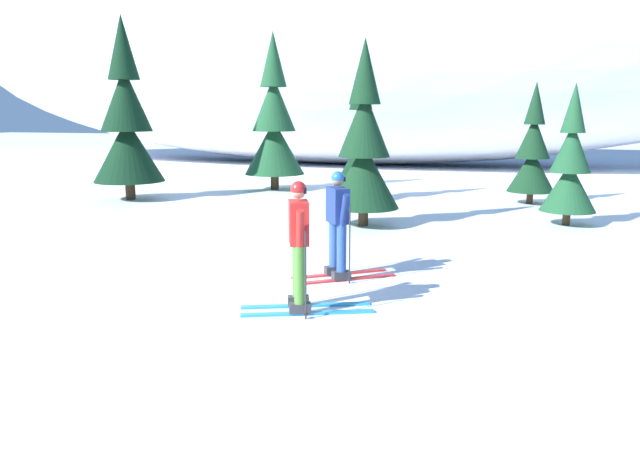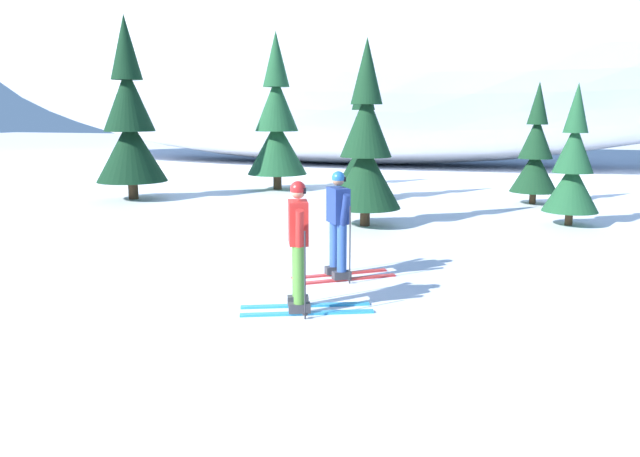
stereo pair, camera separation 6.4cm
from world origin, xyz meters
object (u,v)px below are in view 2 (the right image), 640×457
at_px(pine_tree_far_left, 129,124).
at_px(pine_tree_center_right, 366,149).
at_px(pine_tree_far_right, 573,167).
at_px(pine_tree_right, 535,153).
at_px(pine_tree_left, 277,125).
at_px(skier_red_jacket, 299,244).
at_px(skier_navy_jacket, 339,223).
at_px(pine_tree_center_left, 363,143).

relative_size(pine_tree_far_left, pine_tree_center_right, 1.28).
bearing_deg(pine_tree_far_right, pine_tree_right, 102.05).
distance_m(pine_tree_left, pine_tree_far_right, 9.96).
bearing_deg(skier_red_jacket, pine_tree_far_right, 63.45).
distance_m(pine_tree_far_left, pine_tree_left, 4.84).
relative_size(skier_navy_jacket, pine_tree_center_right, 0.40).
bearing_deg(pine_tree_left, pine_tree_far_right, -25.79).
bearing_deg(pine_tree_far_left, skier_red_jacket, -45.75).
distance_m(skier_red_jacket, pine_tree_right, 11.60).
xyz_separation_m(skier_navy_jacket, pine_tree_right, (3.13, 9.43, 0.55)).
height_order(skier_red_jacket, pine_tree_right, pine_tree_right).
bearing_deg(skier_navy_jacket, skier_red_jacket, -91.56).
height_order(pine_tree_left, pine_tree_far_right, pine_tree_left).
relative_size(pine_tree_center_left, pine_tree_center_right, 0.96).
bearing_deg(pine_tree_center_left, pine_tree_far_right, -26.76).
relative_size(pine_tree_center_left, pine_tree_right, 1.18).
distance_m(pine_tree_right, pine_tree_far_right, 3.44).
distance_m(pine_tree_far_left, pine_tree_far_right, 12.28).
xyz_separation_m(skier_navy_jacket, pine_tree_far_right, (3.84, 6.07, 0.47)).
bearing_deg(pine_tree_center_right, skier_navy_jacket, -81.85).
bearing_deg(pine_tree_right, pine_tree_left, 173.35).
xyz_separation_m(pine_tree_center_right, pine_tree_far_right, (4.50, 1.49, -0.40)).
bearing_deg(pine_tree_left, pine_tree_right, -6.65).
height_order(pine_tree_left, pine_tree_center_right, pine_tree_left).
relative_size(pine_tree_far_left, pine_tree_left, 1.03).
bearing_deg(pine_tree_center_right, pine_tree_far_right, 18.33).
bearing_deg(skier_red_jacket, pine_tree_right, 74.11).
relative_size(skier_navy_jacket, pine_tree_right, 0.49).
height_order(skier_navy_jacket, pine_tree_left, pine_tree_left).
distance_m(skier_red_jacket, pine_tree_far_right, 8.72).
relative_size(pine_tree_far_left, pine_tree_far_right, 1.66).
xyz_separation_m(skier_red_jacket, pine_tree_far_right, (3.89, 7.79, 0.46)).
bearing_deg(pine_tree_far_right, pine_tree_left, 154.21).
distance_m(pine_tree_center_left, pine_tree_center_right, 4.46).
relative_size(skier_red_jacket, pine_tree_left, 0.34).
bearing_deg(pine_tree_far_left, skier_navy_jacket, -39.20).
xyz_separation_m(skier_navy_jacket, pine_tree_center_right, (-0.66, 4.58, 0.87)).
xyz_separation_m(pine_tree_center_left, pine_tree_center_right, (1.11, -4.32, 0.06)).
bearing_deg(pine_tree_right, skier_red_jacket, -105.89).
height_order(pine_tree_far_left, pine_tree_right, pine_tree_far_left).
bearing_deg(pine_tree_far_right, skier_navy_jacket, -122.35).
bearing_deg(skier_red_jacket, pine_tree_center_left, 99.19).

